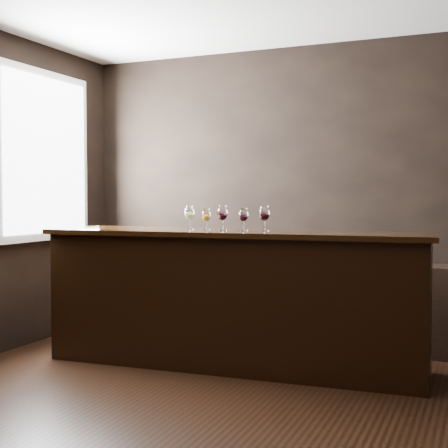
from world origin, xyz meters
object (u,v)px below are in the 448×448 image
at_px(bar_counter, 234,301).
at_px(glass_amber, 206,216).
at_px(glass_red_a, 223,214).
at_px(glass_red_b, 243,215).
at_px(back_bar_shelf, 361,306).
at_px(glass_red_c, 264,214).
at_px(glass_white, 190,214).

relative_size(bar_counter, glass_amber, 17.63).
distance_m(glass_amber, glass_red_a, 0.16).
bearing_deg(glass_red_b, bar_counter, -167.88).
relative_size(back_bar_shelf, glass_red_c, 10.91).
height_order(back_bar_shelf, glass_amber, glass_amber).
distance_m(glass_amber, glass_red_b, 0.32).
relative_size(glass_white, glass_red_a, 0.98).
bearing_deg(glass_amber, back_bar_shelf, 41.60).
distance_m(glass_white, glass_red_c, 0.65).
xyz_separation_m(glass_amber, glass_red_c, (0.50, 0.01, 0.02)).
xyz_separation_m(back_bar_shelf, glass_white, (-1.24, -0.96, 0.84)).
bearing_deg(glass_red_b, glass_amber, -179.24).
height_order(bar_counter, glass_red_b, glass_red_b).
bearing_deg(glass_white, bar_counter, -2.84).
bearing_deg(back_bar_shelf, glass_amber, -138.40).
xyz_separation_m(glass_red_a, glass_red_b, (0.17, 0.03, -0.01)).
distance_m(back_bar_shelf, glass_amber, 1.67).
height_order(back_bar_shelf, glass_red_a, glass_red_a).
height_order(glass_white, glass_red_a, glass_red_a).
bearing_deg(glass_amber, glass_white, 177.02).
relative_size(glass_amber, glass_red_c, 0.87).
xyz_separation_m(bar_counter, glass_red_a, (-0.09, -0.01, 0.70)).
relative_size(glass_red_a, glass_red_b, 1.10).
bearing_deg(glass_amber, glass_red_b, 0.76).
xyz_separation_m(bar_counter, back_bar_shelf, (0.84, 0.98, -0.14)).
bearing_deg(glass_red_a, glass_amber, 170.37).
xyz_separation_m(bar_counter, glass_amber, (-0.25, 0.01, 0.68)).
distance_m(bar_counter, glass_red_b, 0.69).
height_order(bar_counter, glass_white, glass_white).
relative_size(bar_counter, glass_red_b, 16.86).
distance_m(bar_counter, glass_red_a, 0.71).
distance_m(glass_amber, glass_red_c, 0.50).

